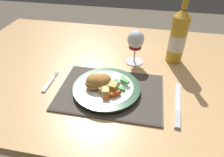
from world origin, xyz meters
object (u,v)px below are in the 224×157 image
wine_glass (136,41)px  bottle (178,37)px  dining_table (116,84)px  table_knife (178,107)px  fork (49,83)px  dinner_plate (107,88)px

wine_glass → bottle: size_ratio=0.50×
dining_table → table_knife: (0.24, -0.19, 0.09)m
wine_glass → fork: bearing=-144.4°
dining_table → bottle: (0.24, 0.11, 0.20)m
dining_table → wine_glass: (0.07, 0.06, 0.19)m
dining_table → bottle: bottle is taller
dinner_plate → table_knife: 0.25m
wine_glass → bottle: bottle is taller
fork → bottle: bearing=29.0°
dining_table → wine_glass: 0.21m
dining_table → dinner_plate: dinner_plate is taller
table_knife → wine_glass: size_ratio=1.48×
fork → wine_glass: size_ratio=0.84×
table_knife → bottle: 0.32m
dining_table → wine_glass: size_ratio=9.69×
fork → table_knife: size_ratio=0.57×
wine_glass → bottle: bearing=15.1°
table_knife → wine_glass: wine_glass is taller
table_knife → wine_glass: (-0.17, 0.25, 0.10)m
dinner_plate → table_knife: bearing=-7.8°
dinner_plate → bottle: bottle is taller
table_knife → wine_glass: 0.32m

